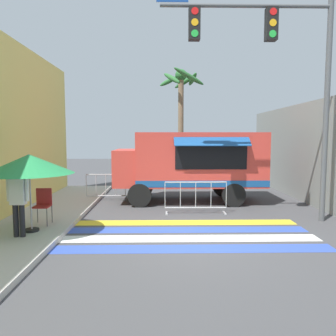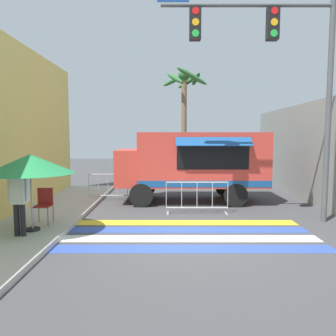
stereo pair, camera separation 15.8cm
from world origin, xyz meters
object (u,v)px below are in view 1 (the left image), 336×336
object	(u,v)px
patio_umbrella	(29,164)
palm_tree	(181,100)
folding_chair	(43,202)
vendor_person	(18,198)
traffic_signal_pole	(274,59)
barricade_side	(106,188)
barricade_front	(196,198)
food_truck	(188,161)

from	to	relation	value
patio_umbrella	palm_tree	xyz separation A→B (m)	(4.31, 8.98, 2.57)
patio_umbrella	folding_chair	size ratio (longest dim) A/B	2.26
vendor_person	folding_chair	bearing A→B (deg)	87.27
vendor_person	patio_umbrella	bearing A→B (deg)	80.51
traffic_signal_pole	folding_chair	xyz separation A→B (m)	(-6.49, -0.63, -4.03)
traffic_signal_pole	patio_umbrella	world-z (taller)	traffic_signal_pole
barricade_side	palm_tree	xyz separation A→B (m)	(3.23, 4.29, 3.90)
patio_umbrella	barricade_side	distance (m)	4.99
folding_chair	vendor_person	distance (m)	1.26
folding_chair	palm_tree	xyz separation A→B (m)	(4.28, 8.24, 3.69)
vendor_person	palm_tree	xyz separation A→B (m)	(4.42, 9.44, 3.33)
barricade_front	barricade_side	distance (m)	4.04
food_truck	traffic_signal_pole	distance (m)	4.96
patio_umbrella	folding_chair	distance (m)	1.34
vendor_person	barricade_side	distance (m)	5.31
traffic_signal_pole	barricade_side	bearing A→B (deg)	148.66
patio_umbrella	palm_tree	bearing A→B (deg)	64.36
patio_umbrella	palm_tree	distance (m)	10.29
patio_umbrella	barricade_front	xyz separation A→B (m)	(4.42, 2.42, -1.32)
barricade_front	barricade_side	bearing A→B (deg)	145.78
patio_umbrella	barricade_side	bearing A→B (deg)	76.98
traffic_signal_pole	barricade_side	xyz separation A→B (m)	(-5.44, 3.31, -4.24)
folding_chair	barricade_front	bearing A→B (deg)	7.60
food_truck	palm_tree	world-z (taller)	palm_tree
food_truck	barricade_front	bearing A→B (deg)	-87.56
folding_chair	palm_tree	distance (m)	9.99
food_truck	vendor_person	size ratio (longest dim) A/B	3.39
barricade_side	barricade_front	bearing A→B (deg)	-34.22
palm_tree	traffic_signal_pole	bearing A→B (deg)	-73.79
patio_umbrella	vendor_person	bearing A→B (deg)	-103.54
traffic_signal_pole	barricade_front	size ratio (longest dim) A/B	3.21
food_truck	traffic_signal_pole	bearing A→B (deg)	-55.06
food_truck	traffic_signal_pole	world-z (taller)	traffic_signal_pole
traffic_signal_pole	barricade_front	xyz separation A→B (m)	(-2.10, 1.04, -4.23)
traffic_signal_pole	food_truck	bearing A→B (deg)	124.94
barricade_side	palm_tree	bearing A→B (deg)	53.08
folding_chair	vendor_person	size ratio (longest dim) A/B	0.58
traffic_signal_pole	patio_umbrella	distance (m)	7.27
traffic_signal_pole	vendor_person	size ratio (longest dim) A/B	3.92
folding_chair	barricade_front	distance (m)	4.70
barricade_front	palm_tree	world-z (taller)	palm_tree
vendor_person	barricade_side	world-z (taller)	vendor_person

